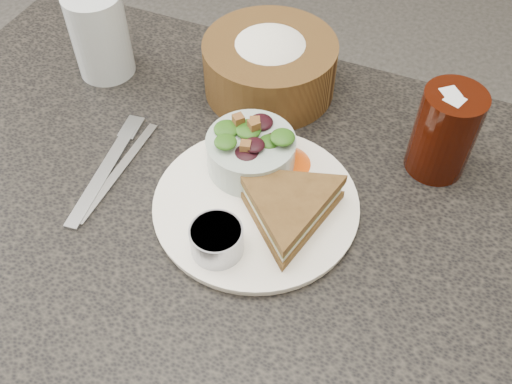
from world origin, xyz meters
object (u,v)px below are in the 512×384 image
object	(u,v)px
dressing_ramekin	(217,240)
cola_glass	(446,129)
bread_basket	(270,59)
dining_table	(228,341)
sandwich	(288,207)
salad_bowl	(251,148)
water_glass	(100,35)
dinner_plate	(256,205)

from	to	relation	value
dressing_ramekin	cola_glass	distance (m)	0.32
dressing_ramekin	bread_basket	xyz separation A→B (m)	(-0.06, 0.30, 0.03)
dressing_ramekin	bread_basket	distance (m)	0.31
bread_basket	dressing_ramekin	bearing A→B (deg)	-79.16
dressing_ramekin	dining_table	bearing A→B (deg)	117.69
dining_table	sandwich	world-z (taller)	sandwich
sandwich	cola_glass	xyz separation A→B (m)	(0.15, 0.17, 0.03)
salad_bowl	bread_basket	distance (m)	0.17
dressing_ramekin	water_glass	xyz separation A→B (m)	(-0.31, 0.24, 0.03)
dining_table	sandwich	size ratio (longest dim) A/B	6.37
sandwich	bread_basket	xyz separation A→B (m)	(-0.12, 0.23, 0.02)
dining_table	dinner_plate	xyz separation A→B (m)	(0.04, 0.02, 0.38)
dressing_ramekin	cola_glass	bearing A→B (deg)	49.87
dining_table	sandwich	bearing A→B (deg)	9.92
salad_bowl	cola_glass	world-z (taller)	cola_glass
dinner_plate	cola_glass	size ratio (longest dim) A/B	1.89
dining_table	sandwich	distance (m)	0.42
water_glass	cola_glass	bearing A→B (deg)	-0.24
dinner_plate	cola_glass	bearing A→B (deg)	39.95
dining_table	water_glass	bearing A→B (deg)	146.08
sandwich	dressing_ramekin	size ratio (longest dim) A/B	2.55
sandwich	bread_basket	distance (m)	0.26
salad_bowl	dining_table	bearing A→B (deg)	-100.77
dinner_plate	water_glass	size ratio (longest dim) A/B	1.97
sandwich	water_glass	distance (m)	0.40
dinner_plate	cola_glass	distance (m)	0.25
salad_bowl	dressing_ramekin	xyz separation A→B (m)	(0.02, -0.14, -0.01)
dinner_plate	salad_bowl	world-z (taller)	salad_bowl
dinner_plate	dressing_ramekin	bearing A→B (deg)	-99.41
bread_basket	water_glass	bearing A→B (deg)	-166.93
dinner_plate	cola_glass	xyz separation A→B (m)	(0.19, 0.16, 0.06)
dinner_plate	salad_bowl	xyz separation A→B (m)	(-0.03, 0.05, 0.04)
sandwich	cola_glass	bearing A→B (deg)	92.11
dinner_plate	water_glass	bearing A→B (deg)	153.22
dinner_plate	water_glass	distance (m)	0.36
bread_basket	cola_glass	distance (m)	0.27
dinner_plate	dining_table	bearing A→B (deg)	-151.95
bread_basket	cola_glass	world-z (taller)	cola_glass
dressing_ramekin	water_glass	bearing A→B (deg)	141.45
dining_table	water_glass	xyz separation A→B (m)	(-0.27, 0.18, 0.44)
dining_table	dinner_plate	size ratio (longest dim) A/B	3.97
dining_table	sandwich	xyz separation A→B (m)	(0.09, 0.02, 0.41)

